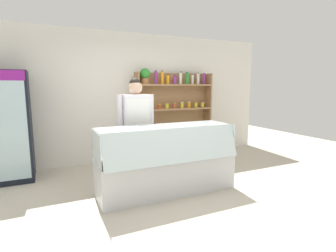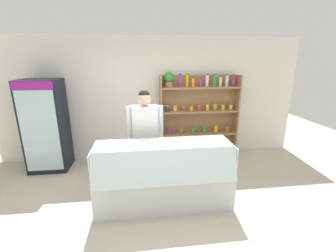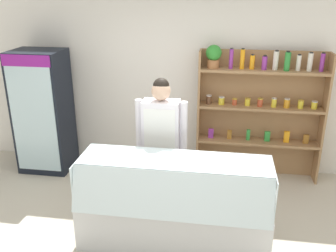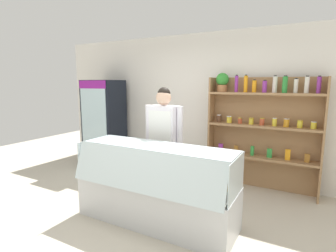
{
  "view_description": "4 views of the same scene",
  "coord_description": "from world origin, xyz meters",
  "px_view_note": "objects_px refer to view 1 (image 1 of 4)",
  "views": [
    {
      "loc": [
        -1.54,
        -3.34,
        1.59
      ],
      "look_at": [
        0.28,
        0.58,
        0.93
      ],
      "focal_mm": 28.0,
      "sensor_mm": 36.0,
      "label": 1
    },
    {
      "loc": [
        -0.28,
        -2.93,
        2.2
      ],
      "look_at": [
        0.18,
        0.7,
        1.12
      ],
      "focal_mm": 24.0,
      "sensor_mm": 36.0,
      "label": 2
    },
    {
      "loc": [
        0.52,
        -3.34,
        2.75
      ],
      "look_at": [
        -0.1,
        0.67,
        1.19
      ],
      "focal_mm": 40.0,
      "sensor_mm": 36.0,
      "label": 3
    },
    {
      "loc": [
        1.7,
        -2.57,
        1.78
      ],
      "look_at": [
        -0.17,
        0.86,
        1.14
      ],
      "focal_mm": 28.0,
      "sensor_mm": 36.0,
      "label": 4
    }
  ],
  "objects_px": {
    "shelving_unit": "(172,109)",
    "deli_display_case": "(166,171)",
    "drinks_fridge": "(6,127)",
    "shop_clerk": "(136,120)"
  },
  "relations": [
    {
      "from": "deli_display_case",
      "to": "shelving_unit",
      "type": "bearing_deg",
      "value": 61.58
    },
    {
      "from": "shelving_unit",
      "to": "deli_display_case",
      "type": "xyz_separation_m",
      "value": [
        -0.96,
        -1.77,
        -0.78
      ]
    },
    {
      "from": "shop_clerk",
      "to": "drinks_fridge",
      "type": "bearing_deg",
      "value": 156.07
    },
    {
      "from": "drinks_fridge",
      "to": "deli_display_case",
      "type": "distance_m",
      "value": 2.75
    },
    {
      "from": "deli_display_case",
      "to": "drinks_fridge",
      "type": "bearing_deg",
      "value": 145.44
    },
    {
      "from": "shelving_unit",
      "to": "deli_display_case",
      "type": "height_order",
      "value": "shelving_unit"
    },
    {
      "from": "shelving_unit",
      "to": "drinks_fridge",
      "type": "bearing_deg",
      "value": -175.57
    },
    {
      "from": "drinks_fridge",
      "to": "deli_display_case",
      "type": "relative_size",
      "value": 0.9
    },
    {
      "from": "drinks_fridge",
      "to": "shop_clerk",
      "type": "xyz_separation_m",
      "value": [
        1.96,
        -0.87,
        0.1
      ]
    },
    {
      "from": "shelving_unit",
      "to": "shop_clerk",
      "type": "bearing_deg",
      "value": -137.09
    }
  ]
}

